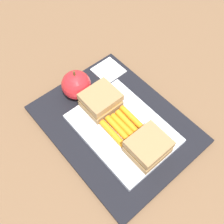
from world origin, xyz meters
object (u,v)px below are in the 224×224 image
at_px(sandwich_half_right, 101,100).
at_px(apple, 76,85).
at_px(food_tray, 123,129).
at_px(carrot_sticks_bundle, 123,126).
at_px(sandwich_half_left, 148,147).
at_px(paper_napkin, 108,70).

relative_size(sandwich_half_right, apple, 0.96).
distance_m(food_tray, apple, 0.15).
height_order(food_tray, carrot_sticks_bundle, carrot_sticks_bundle).
distance_m(food_tray, sandwich_half_left, 0.08).
relative_size(carrot_sticks_bundle, apple, 0.95).
bearing_deg(food_tray, paper_napkin, -29.99).
bearing_deg(sandwich_half_right, paper_napkin, -48.40).
relative_size(food_tray, sandwich_half_right, 2.88).
distance_m(food_tray, paper_napkin, 0.18).
height_order(sandwich_half_left, paper_napkin, sandwich_half_left).
height_order(sandwich_half_left, sandwich_half_right, same).
xyz_separation_m(food_tray, carrot_sticks_bundle, (0.00, -0.00, 0.01)).
xyz_separation_m(food_tray, paper_napkin, (0.16, -0.09, -0.00)).
bearing_deg(paper_napkin, food_tray, 150.01).
xyz_separation_m(sandwich_half_right, paper_napkin, (0.08, -0.09, -0.03)).
bearing_deg(sandwich_half_right, food_tray, 180.00).
relative_size(food_tray, paper_napkin, 3.29).
xyz_separation_m(sandwich_half_right, carrot_sticks_bundle, (-0.08, -0.00, -0.02)).
distance_m(sandwich_half_right, carrot_sticks_bundle, 0.08).
xyz_separation_m(food_tray, sandwich_half_right, (0.08, 0.00, 0.03)).
height_order(sandwich_half_left, apple, apple).
distance_m(carrot_sticks_bundle, apple, 0.15).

